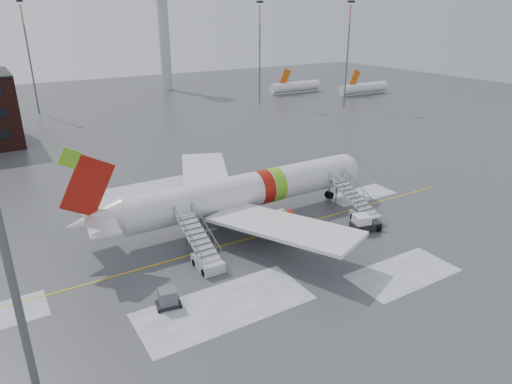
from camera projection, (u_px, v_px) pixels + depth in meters
ground at (231, 238)px, 47.22m from camera, size 260.00×260.00×0.00m
airliner at (239, 193)px, 49.87m from camera, size 35.03×32.97×11.18m
airstair_fwd at (361, 210)px, 51.38m from camera, size 2.05×7.70×3.48m
airstair_aft at (204, 255)px, 41.95m from camera, size 2.05×7.70×3.48m
pushback_tug at (364, 223)px, 48.77m from camera, size 3.36×2.79×1.76m
uld_container at (168, 299)px, 36.09m from camera, size 2.10×1.68×1.55m
control_tower at (163, 23)px, 130.19m from camera, size 6.40×6.40×30.00m
light_mast_far_ne at (260, 47)px, 111.64m from camera, size 1.20×1.20×24.25m
light_mast_far_n at (28, 51)px, 100.11m from camera, size 1.20×1.20×24.25m
light_mast_far_e at (348, 48)px, 108.29m from camera, size 1.20×1.20×24.25m
distant_aircraft at (318, 95)px, 128.26m from camera, size 35.00×18.00×8.00m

